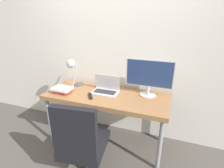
# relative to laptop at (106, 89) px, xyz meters

# --- Properties ---
(ground_plane) EXTENTS (12.00, 12.00, 0.00)m
(ground_plane) POSITION_rel_laptop_xyz_m (0.04, -0.41, -0.82)
(ground_plane) COLOR #514C47
(wall_back) EXTENTS (8.00, 0.05, 2.60)m
(wall_back) POSITION_rel_laptop_xyz_m (0.04, 0.33, 0.48)
(wall_back) COLOR silver
(wall_back) RESTS_ON ground_plane
(desk) EXTENTS (1.67, 0.67, 0.77)m
(desk) POSITION_rel_laptop_xyz_m (0.04, -0.07, -0.12)
(desk) COLOR #996B42
(desk) RESTS_ON ground_plane
(laptop) EXTENTS (0.36, 0.23, 0.24)m
(laptop) POSITION_rel_laptop_xyz_m (0.00, 0.00, 0.00)
(laptop) COLOR silver
(laptop) RESTS_ON desk
(monitor) EXTENTS (0.61, 0.22, 0.49)m
(monitor) POSITION_rel_laptop_xyz_m (0.57, 0.11, 0.22)
(monitor) COLOR #B7B7BC
(monitor) RESTS_ON desk
(desk_lamp) EXTENTS (0.14, 0.30, 0.44)m
(desk_lamp) POSITION_rel_laptop_xyz_m (-0.49, -0.03, 0.27)
(desk_lamp) COLOR #4C4C51
(desk_lamp) RESTS_ON desk
(office_chair) EXTENTS (0.59, 0.59, 1.03)m
(office_chair) POSITION_rel_laptop_xyz_m (0.04, -0.80, -0.27)
(office_chair) COLOR black
(office_chair) RESTS_ON ground_plane
(book_stack) EXTENTS (0.26, 0.21, 0.08)m
(book_stack) POSITION_rel_laptop_xyz_m (-0.55, -0.22, -0.01)
(book_stack) COLOR #B2382D
(book_stack) RESTS_ON desk
(tv_remote) EXTENTS (0.13, 0.17, 0.02)m
(tv_remote) POSITION_rel_laptop_xyz_m (-0.14, -0.20, -0.04)
(tv_remote) COLOR black
(tv_remote) RESTS_ON desk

